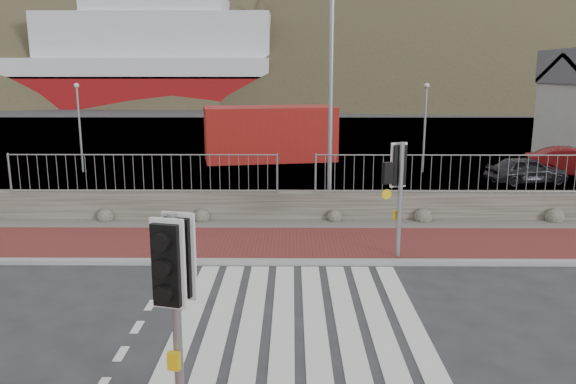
{
  "coord_description": "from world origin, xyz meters",
  "views": [
    {
      "loc": [
        -0.14,
        -10.1,
        4.64
      ],
      "look_at": [
        -0.23,
        3.0,
        1.82
      ],
      "focal_mm": 35.0,
      "sensor_mm": 36.0,
      "label": 1
    }
  ],
  "objects_px": {
    "traffic_signal_near": "(175,279)",
    "car_b": "(574,163)",
    "shipping_container": "(270,134)",
    "streetlight": "(336,66)",
    "ferry": "(112,66)",
    "traffic_signal_far": "(399,175)",
    "car_a": "(526,170)"
  },
  "relations": [
    {
      "from": "shipping_container",
      "to": "ferry",
      "type": "bearing_deg",
      "value": 104.98
    },
    {
      "from": "car_b",
      "to": "ferry",
      "type": "bearing_deg",
      "value": 48.38
    },
    {
      "from": "traffic_signal_near",
      "to": "ferry",
      "type": "bearing_deg",
      "value": 122.3
    },
    {
      "from": "shipping_container",
      "to": "car_b",
      "type": "height_order",
      "value": "shipping_container"
    },
    {
      "from": "traffic_signal_far",
      "to": "streetlight",
      "type": "relative_size",
      "value": 0.35
    },
    {
      "from": "ferry",
      "to": "shipping_container",
      "type": "distance_m",
      "value": 53.83
    },
    {
      "from": "ferry",
      "to": "shipping_container",
      "type": "height_order",
      "value": "ferry"
    },
    {
      "from": "traffic_signal_near",
      "to": "car_b",
      "type": "distance_m",
      "value": 23.15
    },
    {
      "from": "streetlight",
      "to": "traffic_signal_near",
      "type": "bearing_deg",
      "value": -100.95
    },
    {
      "from": "ferry",
      "to": "traffic_signal_far",
      "type": "height_order",
      "value": "ferry"
    },
    {
      "from": "traffic_signal_far",
      "to": "car_b",
      "type": "bearing_deg",
      "value": -149.29
    },
    {
      "from": "ferry",
      "to": "traffic_signal_near",
      "type": "xyz_separation_m",
      "value": [
        23.08,
        -71.52,
        -3.21
      ]
    },
    {
      "from": "streetlight",
      "to": "ferry",
      "type": "bearing_deg",
      "value": 115.99
    },
    {
      "from": "shipping_container",
      "to": "car_b",
      "type": "distance_m",
      "value": 14.61
    },
    {
      "from": "ferry",
      "to": "car_a",
      "type": "bearing_deg",
      "value": -57.79
    },
    {
      "from": "streetlight",
      "to": "car_b",
      "type": "xyz_separation_m",
      "value": [
        11.21,
        6.64,
        -4.15
      ]
    },
    {
      "from": "traffic_signal_far",
      "to": "car_a",
      "type": "bearing_deg",
      "value": -144.34
    },
    {
      "from": "ferry",
      "to": "car_b",
      "type": "xyz_separation_m",
      "value": [
        37.1,
        -53.16,
        -4.7
      ]
    },
    {
      "from": "streetlight",
      "to": "shipping_container",
      "type": "bearing_deg",
      "value": 105.17
    },
    {
      "from": "traffic_signal_near",
      "to": "car_a",
      "type": "xyz_separation_m",
      "value": [
        11.33,
        16.89,
        -1.58
      ]
    },
    {
      "from": "car_a",
      "to": "ferry",
      "type": "bearing_deg",
      "value": 22.59
    },
    {
      "from": "streetlight",
      "to": "car_a",
      "type": "height_order",
      "value": "streetlight"
    },
    {
      "from": "traffic_signal_near",
      "to": "shipping_container",
      "type": "bearing_deg",
      "value": 103.78
    },
    {
      "from": "streetlight",
      "to": "car_b",
      "type": "distance_m",
      "value": 13.67
    },
    {
      "from": "car_a",
      "to": "car_b",
      "type": "relative_size",
      "value": 0.84
    },
    {
      "from": "traffic_signal_near",
      "to": "streetlight",
      "type": "height_order",
      "value": "streetlight"
    },
    {
      "from": "streetlight",
      "to": "shipping_container",
      "type": "relative_size",
      "value": 1.26
    },
    {
      "from": "traffic_signal_near",
      "to": "streetlight",
      "type": "bearing_deg",
      "value": 90.89
    },
    {
      "from": "ferry",
      "to": "traffic_signal_far",
      "type": "relative_size",
      "value": 16.88
    },
    {
      "from": "car_b",
      "to": "shipping_container",
      "type": "bearing_deg",
      "value": 84.18
    },
    {
      "from": "ferry",
      "to": "streetlight",
      "type": "bearing_deg",
      "value": -66.59
    },
    {
      "from": "traffic_signal_far",
      "to": "car_a",
      "type": "xyz_separation_m",
      "value": [
        7.26,
        9.84,
        -1.57
      ]
    }
  ]
}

